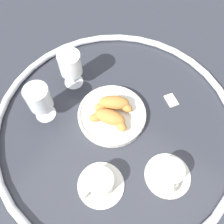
# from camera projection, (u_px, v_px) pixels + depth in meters

# --- Properties ---
(ground_plane) EXTENTS (2.20, 2.20, 0.00)m
(ground_plane) POSITION_uv_depth(u_px,v_px,m) (116.00, 125.00, 0.81)
(ground_plane) COLOR #2D3038
(table_chrome_rim) EXTENTS (0.80, 0.80, 0.02)m
(table_chrome_rim) POSITION_uv_depth(u_px,v_px,m) (116.00, 123.00, 0.80)
(table_chrome_rim) COLOR silver
(table_chrome_rim) RESTS_ON ground_plane
(pastry_plate) EXTENTS (0.23, 0.23, 0.02)m
(pastry_plate) POSITION_uv_depth(u_px,v_px,m) (112.00, 114.00, 0.81)
(pastry_plate) COLOR silver
(pastry_plate) RESTS_ON ground_plane
(croissant_large) EXTENTS (0.12, 0.11, 0.04)m
(croissant_large) POSITION_uv_depth(u_px,v_px,m) (114.00, 104.00, 0.80)
(croissant_large) COLOR #BC7A38
(croissant_large) RESTS_ON pastry_plate
(croissant_small) EXTENTS (0.13, 0.09, 0.04)m
(croissant_small) POSITION_uv_depth(u_px,v_px,m) (110.00, 118.00, 0.77)
(croissant_small) COLOR #BC7A38
(croissant_small) RESTS_ON pastry_plate
(coffee_cup_near) EXTENTS (0.14, 0.14, 0.06)m
(coffee_cup_near) POSITION_uv_depth(u_px,v_px,m) (169.00, 174.00, 0.70)
(coffee_cup_near) COLOR silver
(coffee_cup_near) RESTS_ON ground_plane
(coffee_cup_far) EXTENTS (0.14, 0.14, 0.06)m
(coffee_cup_far) POSITION_uv_depth(u_px,v_px,m) (100.00, 183.00, 0.69)
(coffee_cup_far) COLOR silver
(coffee_cup_far) RESTS_ON ground_plane
(juice_glass_left) EXTENTS (0.08, 0.08, 0.14)m
(juice_glass_left) POSITION_uv_depth(u_px,v_px,m) (70.00, 65.00, 0.81)
(juice_glass_left) COLOR white
(juice_glass_left) RESTS_ON ground_plane
(juice_glass_right) EXTENTS (0.08, 0.08, 0.14)m
(juice_glass_right) POSITION_uv_depth(u_px,v_px,m) (39.00, 99.00, 0.75)
(juice_glass_right) COLOR white
(juice_glass_right) RESTS_ON ground_plane
(sugar_packet) EXTENTS (0.06, 0.06, 0.01)m
(sugar_packet) POSITION_uv_depth(u_px,v_px,m) (171.00, 100.00, 0.85)
(sugar_packet) COLOR white
(sugar_packet) RESTS_ON ground_plane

